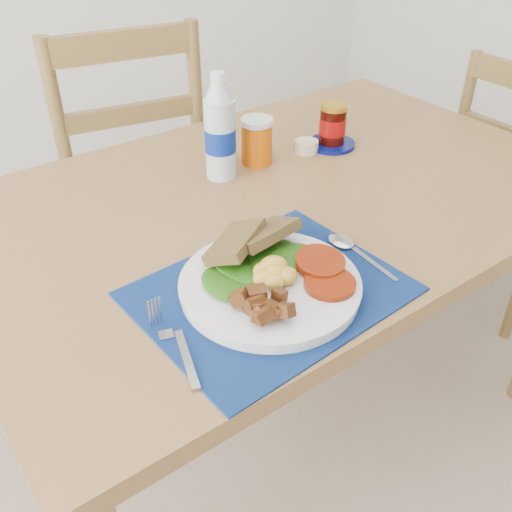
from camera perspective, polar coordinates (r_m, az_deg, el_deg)
The scene contains 11 objects.
ground at distance 1.69m, azimuth 6.50°, elevation -19.36°, with size 4.00×4.00×0.00m, color gray.
table at distance 1.33m, azimuth 2.66°, elevation 3.37°, with size 1.40×0.90×0.75m.
chair_far at distance 1.86m, azimuth -12.82°, elevation 10.29°, with size 0.52×0.51×1.22m.
placemat at distance 0.98m, azimuth 1.38°, elevation -3.56°, with size 0.44×0.34×0.00m, color black.
breakfast_plate at distance 0.96m, azimuth 1.27°, elevation -2.75°, with size 0.31×0.31×0.07m.
fork at distance 0.89m, azimuth -8.26°, elevation -8.62°, with size 0.05×0.18×0.00m.
spoon at distance 1.09m, azimuth 9.48°, elevation 0.71°, with size 0.04×0.18×0.01m.
water_bottle at distance 1.31m, azimuth -3.62°, elevation 12.20°, with size 0.07×0.07×0.24m.
juice_glass at distance 1.39m, azimuth 0.08°, elevation 11.32°, with size 0.08×0.08×0.10m, color #C85305.
ramekin at distance 1.47m, azimuth 5.08°, elevation 10.88°, with size 0.06×0.06×0.03m, color #C5B090.
jam_on_saucer at distance 1.49m, azimuth 7.64°, elevation 12.59°, with size 0.12×0.12×0.11m.
Camera 1 is at (-0.72, -0.67, 1.37)m, focal length 40.00 mm.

